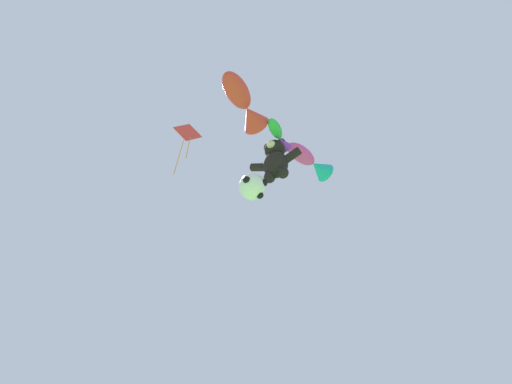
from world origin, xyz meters
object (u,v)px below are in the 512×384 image
object	(u,v)px
teddy_bear_kite	(275,160)
fish_kite_emerald	(279,136)
soccer_ball_kite	(253,187)
fish_kite_crimson	(244,104)
fish_kite_magenta	(310,161)
diamond_kite	(187,136)

from	to	relation	value
teddy_bear_kite	fish_kite_emerald	xyz separation A→B (m)	(0.33, -0.34, 0.83)
soccer_ball_kite	fish_kite_crimson	distance (m)	2.92
teddy_bear_kite	soccer_ball_kite	bearing A→B (deg)	-159.75
fish_kite_magenta	fish_kite_crimson	bearing A→B (deg)	-105.11
soccer_ball_kite	fish_kite_emerald	bearing A→B (deg)	-2.88
fish_kite_emerald	diamond_kite	bearing A→B (deg)	-166.78
teddy_bear_kite	fish_kite_magenta	size ratio (longest dim) A/B	0.86
diamond_kite	fish_kite_magenta	bearing A→B (deg)	36.41
teddy_bear_kite	diamond_kite	distance (m)	4.00
soccer_ball_kite	fish_kite_crimson	bearing A→B (deg)	-73.19
soccer_ball_kite	fish_kite_emerald	world-z (taller)	fish_kite_emerald
teddy_bear_kite	fish_kite_magenta	bearing A→B (deg)	66.24
soccer_ball_kite	fish_kite_magenta	distance (m)	3.80
teddy_bear_kite	fish_kite_emerald	size ratio (longest dim) A/B	1.40
fish_kite_emerald	teddy_bear_kite	bearing A→B (deg)	134.08
fish_kite_emerald	fish_kite_magenta	bearing A→B (deg)	77.46
soccer_ball_kite	diamond_kite	distance (m)	4.20
fish_kite_magenta	fish_kite_crimson	distance (m)	4.04
teddy_bear_kite	soccer_ball_kite	distance (m)	1.54
soccer_ball_kite	fish_kite_emerald	distance (m)	2.40
soccer_ball_kite	fish_kite_crimson	world-z (taller)	fish_kite_crimson
fish_kite_magenta	fish_kite_crimson	size ratio (longest dim) A/B	1.01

